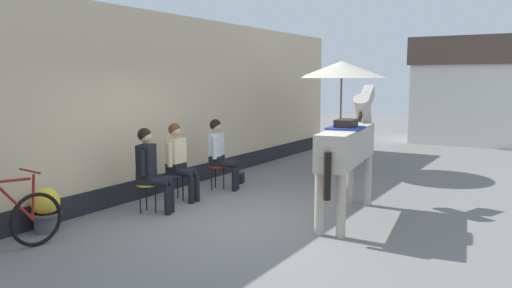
% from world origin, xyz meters
% --- Properties ---
extents(ground_plane, '(40.00, 40.00, 0.00)m').
position_xyz_m(ground_plane, '(0.00, 3.00, 0.00)').
color(ground_plane, slate).
extents(pub_facade_wall, '(0.34, 14.00, 3.40)m').
position_xyz_m(pub_facade_wall, '(-2.55, 1.50, 1.54)').
color(pub_facade_wall, '#CCB793').
rests_on(pub_facade_wall, ground_plane).
extents(distant_cottage, '(3.40, 2.60, 3.50)m').
position_xyz_m(distant_cottage, '(1.40, 11.95, 1.80)').
color(distant_cottage, silver).
rests_on(distant_cottage, ground_plane).
extents(seated_visitor_near, '(0.61, 0.49, 1.39)m').
position_xyz_m(seated_visitor_near, '(-1.56, -0.20, 0.78)').
color(seated_visitor_near, gold).
rests_on(seated_visitor_near, ground_plane).
extents(seated_visitor_middle, '(0.61, 0.49, 1.39)m').
position_xyz_m(seated_visitor_middle, '(-1.68, 0.67, 0.78)').
color(seated_visitor_middle, '#194C99').
rests_on(seated_visitor_middle, ground_plane).
extents(seated_visitor_far, '(0.61, 0.49, 1.39)m').
position_xyz_m(seated_visitor_far, '(-1.57, 1.77, 0.78)').
color(seated_visitor_far, red).
rests_on(seated_visitor_far, ground_plane).
extents(saddled_horse_center, '(0.74, 2.99, 2.06)m').
position_xyz_m(saddled_horse_center, '(1.28, 1.23, 1.16)').
color(saddled_horse_center, '#B2A899').
rests_on(saddled_horse_center, ground_plane).
extents(flower_planter_near, '(0.43, 0.43, 0.64)m').
position_xyz_m(flower_planter_near, '(-2.13, -1.74, 0.33)').
color(flower_planter_near, '#4C4C51').
rests_on(flower_planter_near, ground_plane).
extents(cafe_parasol, '(2.10, 2.10, 2.58)m').
position_xyz_m(cafe_parasol, '(-0.40, 5.14, 2.36)').
color(cafe_parasol, black).
rests_on(cafe_parasol, ground_plane).
extents(satchel_bag, '(0.22, 0.30, 0.20)m').
position_xyz_m(satchel_bag, '(-1.57, 2.52, 0.10)').
color(satchel_bag, black).
rests_on(satchel_bag, ground_plane).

